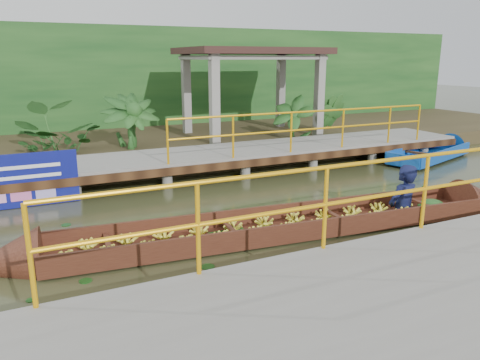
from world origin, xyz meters
name	(u,v)px	position (x,y,z in m)	size (l,w,h in m)	color
ground	(261,216)	(0.00, 0.00, 0.00)	(80.00, 80.00, 0.00)	#30341A
land_strip	(153,142)	(0.00, 7.50, 0.23)	(30.00, 8.00, 0.45)	#342B1A
far_dock	(197,157)	(0.02, 3.43, 0.48)	(16.00, 2.06, 1.66)	slate
pavilion	(252,60)	(3.00, 6.30, 2.82)	(4.40, 3.00, 3.00)	slate
foliage_backdrop	(132,83)	(0.00, 10.00, 2.00)	(30.00, 0.80, 4.00)	#133D16
vendor_boat	(307,215)	(0.33, -1.02, 0.27)	(9.55, 1.82, 2.25)	#38180F
moored_blue_boat	(442,151)	(7.58, 2.54, 0.16)	(3.90, 2.11, 0.90)	#0E419A
tropical_plants	(122,126)	(-1.41, 5.30, 1.12)	(14.07, 1.07, 1.34)	#133D16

